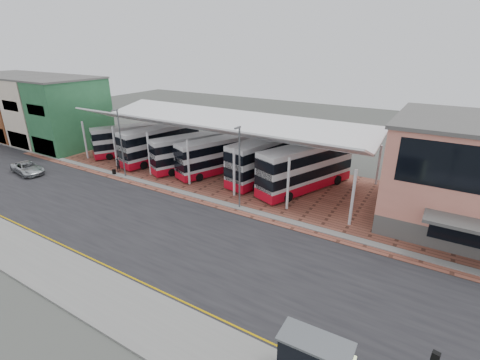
# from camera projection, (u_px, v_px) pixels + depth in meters

# --- Properties ---
(ground) EXTENTS (140.00, 140.00, 0.00)m
(ground) POSITION_uv_depth(u_px,v_px,m) (181.00, 231.00, 29.69)
(ground) COLOR #3F413C
(road) EXTENTS (120.00, 14.00, 0.02)m
(road) POSITION_uv_depth(u_px,v_px,m) (173.00, 236.00, 28.90)
(road) COLOR black
(road) RESTS_ON ground
(forecourt) EXTENTS (72.00, 16.00, 0.06)m
(forecourt) POSITION_uv_depth(u_px,v_px,m) (271.00, 185.00, 39.01)
(forecourt) COLOR brown
(forecourt) RESTS_ON ground
(sidewalk) EXTENTS (120.00, 4.00, 0.14)m
(sidewalk) POSITION_uv_depth(u_px,v_px,m) (90.00, 289.00, 22.54)
(sidewalk) COLOR slate
(sidewalk) RESTS_ON ground
(north_kerb) EXTENTS (120.00, 0.80, 0.14)m
(north_kerb) POSITION_uv_depth(u_px,v_px,m) (222.00, 203.00, 34.58)
(north_kerb) COLOR slate
(north_kerb) RESTS_ON ground
(yellow_line_near) EXTENTS (120.00, 0.12, 0.01)m
(yellow_line_near) POSITION_uv_depth(u_px,v_px,m) (115.00, 273.00, 24.14)
(yellow_line_near) COLOR #BF9000
(yellow_line_near) RESTS_ON road
(yellow_line_far) EXTENTS (120.00, 0.12, 0.01)m
(yellow_line_far) POSITION_uv_depth(u_px,v_px,m) (118.00, 271.00, 24.37)
(yellow_line_far) COLOR #BF9000
(yellow_line_far) RESTS_ON road
(canopy) EXTENTS (37.00, 11.63, 7.07)m
(canopy) POSITION_uv_depth(u_px,v_px,m) (216.00, 125.00, 41.51)
(canopy) COLOR silver
(canopy) RESTS_ON ground
(shop_green) EXTENTS (6.40, 10.20, 10.22)m
(shop_green) POSITION_uv_depth(u_px,v_px,m) (71.00, 114.00, 51.07)
(shop_green) COLOR #2D6B40
(shop_green) RESTS_ON ground
(shop_cream) EXTENTS (6.40, 10.20, 10.22)m
(shop_cream) POSITION_uv_depth(u_px,v_px,m) (45.00, 110.00, 54.22)
(shop_cream) COLOR beige
(shop_cream) RESTS_ON ground
(shop_brick) EXTENTS (6.40, 10.20, 10.22)m
(shop_brick) POSITION_uv_depth(u_px,v_px,m) (23.00, 106.00, 57.38)
(shop_brick) COLOR brown
(shop_brick) RESTS_ON ground
(shop_ochre) EXTENTS (6.40, 10.20, 10.22)m
(shop_ochre) POSITION_uv_depth(u_px,v_px,m) (2.00, 103.00, 60.54)
(shop_ochre) COLOR #B48D40
(shop_ochre) RESTS_ON ground
(lamp_west) EXTENTS (0.16, 0.90, 8.07)m
(lamp_west) POSITION_uv_depth(u_px,v_px,m) (121.00, 142.00, 39.85)
(lamp_west) COLOR #585C60
(lamp_west) RESTS_ON ground
(lamp_east) EXTENTS (0.16, 0.90, 8.07)m
(lamp_east) POSITION_uv_depth(u_px,v_px,m) (239.00, 166.00, 32.08)
(lamp_east) COLOR #585C60
(lamp_east) RESTS_ON ground
(bus_0) EXTENTS (7.13, 9.88, 4.16)m
(bus_0) POSITION_uv_depth(u_px,v_px,m) (130.00, 140.00, 48.94)
(bus_0) COLOR silver
(bus_0) RESTS_ON forecourt
(bus_1) EXTENTS (4.86, 11.53, 4.63)m
(bus_1) POSITION_uv_depth(u_px,v_px,m) (160.00, 144.00, 46.29)
(bus_1) COLOR silver
(bus_1) RESTS_ON forecourt
(bus_2) EXTENTS (6.40, 10.44, 4.27)m
(bus_2) POSITION_uv_depth(u_px,v_px,m) (191.00, 152.00, 43.43)
(bus_2) COLOR silver
(bus_2) RESTS_ON forecourt
(bus_3) EXTENTS (5.95, 10.51, 4.27)m
(bus_3) POSITION_uv_depth(u_px,v_px,m) (217.00, 156.00, 42.06)
(bus_3) COLOR silver
(bus_3) RESTS_ON forecourt
(bus_4) EXTENTS (4.99, 12.19, 4.90)m
(bus_4) POSITION_uv_depth(u_px,v_px,m) (268.00, 158.00, 40.10)
(bus_4) COLOR silver
(bus_4) RESTS_ON forecourt
(bus_5) EXTENTS (6.97, 12.16, 4.94)m
(bus_5) POSITION_uv_depth(u_px,v_px,m) (306.00, 168.00, 37.10)
(bus_5) COLOR silver
(bus_5) RESTS_ON forecourt
(silver_car) EXTENTS (5.40, 3.03, 1.43)m
(silver_car) POSITION_uv_depth(u_px,v_px,m) (28.00, 168.00, 42.33)
(silver_car) COLOR #B1B5B8
(silver_car) RESTS_ON road
(pedestrian) EXTENTS (0.50, 0.66, 1.66)m
(pedestrian) POSITION_uv_depth(u_px,v_px,m) (118.00, 165.00, 42.88)
(pedestrian) COLOR black
(pedestrian) RESTS_ON forecourt
(suitcase) EXTENTS (0.38, 0.27, 0.66)m
(suitcase) POSITION_uv_depth(u_px,v_px,m) (114.00, 172.00, 41.95)
(suitcase) COLOR black
(suitcase) RESTS_ON forecourt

